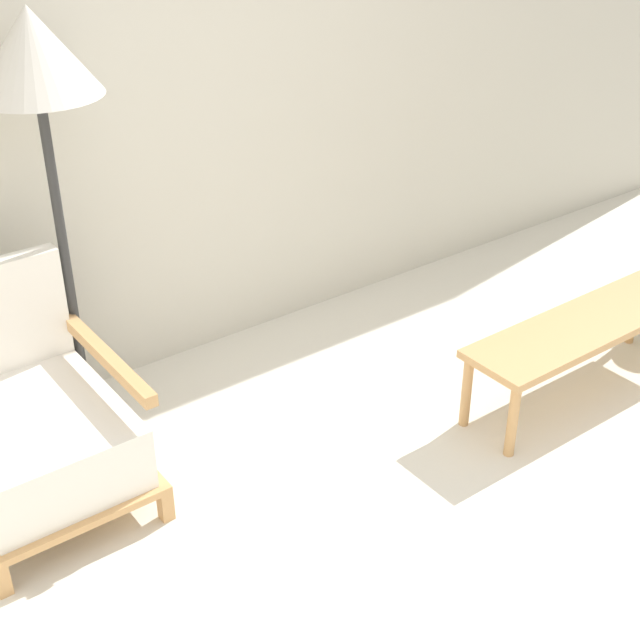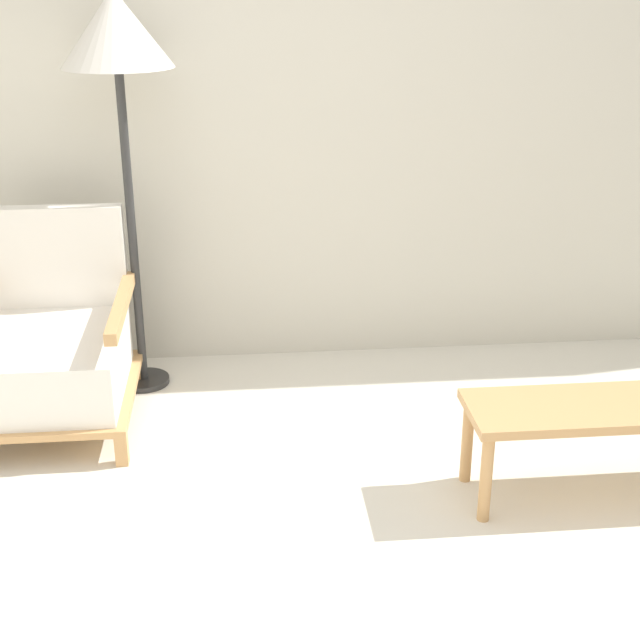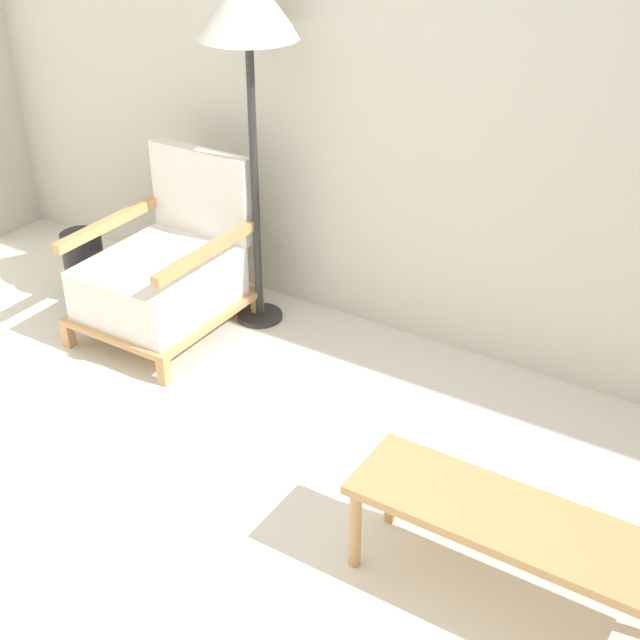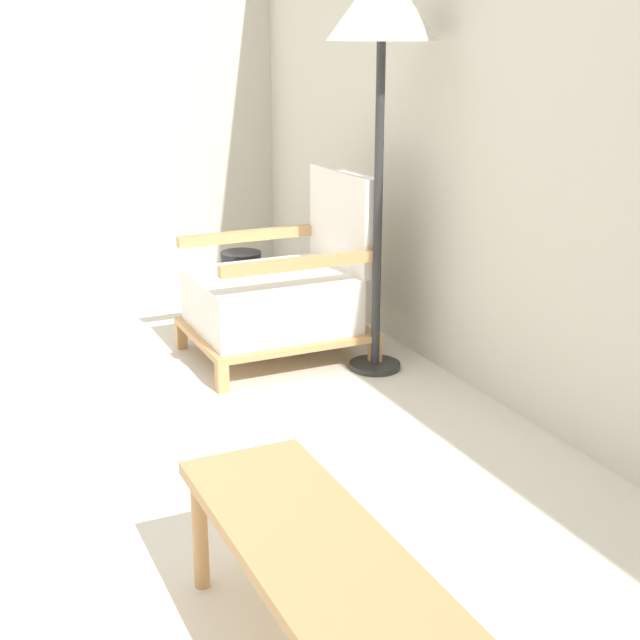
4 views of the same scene
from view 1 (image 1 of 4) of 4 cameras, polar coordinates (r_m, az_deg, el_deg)
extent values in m
plane|color=silver|center=(3.25, 12.29, -17.08)|extent=(14.00, 14.00, 0.00)
cube|color=beige|center=(4.04, -9.00, 15.23)|extent=(8.00, 0.06, 2.70)
cube|color=tan|center=(3.34, -19.69, -15.36)|extent=(0.05, 0.05, 0.13)
cube|color=tan|center=(3.48, -9.85, -11.58)|extent=(0.05, 0.05, 0.13)
cube|color=tan|center=(4.04, -14.89, -5.71)|extent=(0.05, 0.05, 0.13)
cube|color=tan|center=(3.63, -17.21, -9.13)|extent=(0.68, 0.80, 0.03)
cube|color=white|center=(3.52, -17.43, -7.47)|extent=(0.60, 0.70, 0.26)
cube|color=tan|center=(3.48, -13.49, -2.35)|extent=(0.05, 0.74, 0.05)
cylinder|color=#2D2D2D|center=(4.06, -14.46, -6.27)|extent=(0.24, 0.24, 0.03)
cylinder|color=#2D2D2D|center=(3.69, -15.85, 2.91)|extent=(0.04, 0.04, 1.43)
cone|color=silver|center=(3.41, -17.92, 16.08)|extent=(0.47, 0.47, 0.31)
cube|color=tan|center=(4.12, 16.63, -0.34)|extent=(1.25, 0.35, 0.04)
cylinder|color=tan|center=(3.75, 12.23, -6.34)|extent=(0.04, 0.04, 0.34)
cylinder|color=tan|center=(3.89, 9.36, -4.55)|extent=(0.04, 0.04, 0.34)
cylinder|color=tan|center=(4.71, 19.47, 0.47)|extent=(0.04, 0.04, 0.34)
camera|label=2|loc=(1.79, 72.54, -7.67)|focal=50.00mm
camera|label=3|loc=(3.54, 59.39, 17.11)|focal=50.00mm
camera|label=4|loc=(4.76, 37.71, 13.49)|focal=50.00mm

